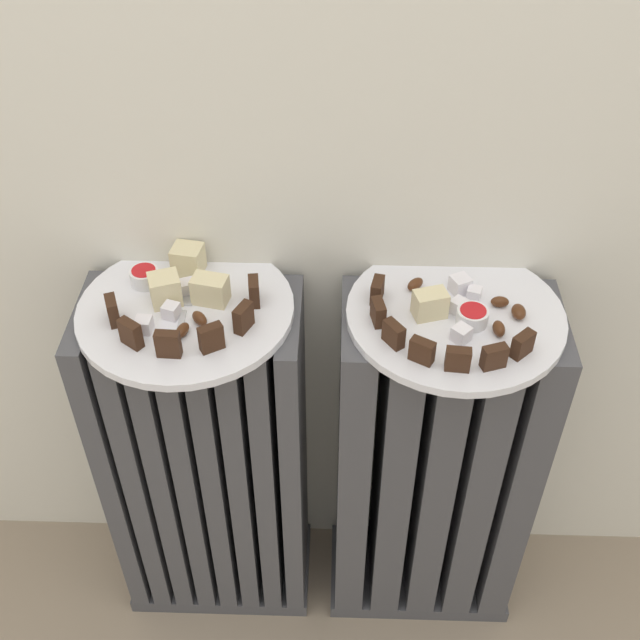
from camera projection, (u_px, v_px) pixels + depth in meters
name	position (u px, v px, depth m)	size (l,w,h in m)	color
radiator_left	(209.00, 465.00, 1.30)	(0.32, 0.18, 0.66)	#47474C
radiator_right	(431.00, 471.00, 1.30)	(0.32, 0.18, 0.66)	#47474C
plate_left	(186.00, 310.00, 1.08)	(0.30, 0.30, 0.01)	white
plate_right	(455.00, 315.00, 1.07)	(0.30, 0.30, 0.01)	white
dark_cake_slice_left_0	(113.00, 311.00, 1.04)	(0.03, 0.01, 0.04)	#382114
dark_cake_slice_left_1	(131.00, 333.00, 1.00)	(0.03, 0.01, 0.04)	#382114
dark_cake_slice_left_2	(168.00, 344.00, 0.99)	(0.03, 0.01, 0.04)	#382114
dark_cake_slice_left_3	(211.00, 338.00, 1.00)	(0.03, 0.01, 0.04)	#382114
dark_cake_slice_left_4	(243.00, 318.00, 1.03)	(0.03, 0.01, 0.04)	#382114
dark_cake_slice_left_5	(254.00, 291.00, 1.07)	(0.03, 0.01, 0.04)	#382114
marble_cake_slice_left_0	(165.00, 289.00, 1.07)	(0.04, 0.04, 0.04)	beige
marble_cake_slice_left_1	(210.00, 290.00, 1.07)	(0.05, 0.03, 0.04)	beige
marble_cake_slice_left_2	(188.00, 260.00, 1.12)	(0.04, 0.04, 0.04)	beige
turkish_delight_left_0	(144.00, 325.00, 1.03)	(0.02, 0.02, 0.02)	white
turkish_delight_left_1	(188.00, 287.00, 1.09)	(0.02, 0.02, 0.02)	white
turkish_delight_left_2	(171.00, 311.00, 1.05)	(0.02, 0.02, 0.02)	white
medjool_date_left_0	(200.00, 318.00, 1.04)	(0.03, 0.02, 0.02)	#4C2814
medjool_date_left_1	(182.00, 330.00, 1.03)	(0.03, 0.01, 0.01)	#4C2814
jam_bowl_left	(144.00, 276.00, 1.10)	(0.04, 0.04, 0.02)	white
dark_cake_slice_right_0	(377.00, 290.00, 1.07)	(0.03, 0.01, 0.03)	#382114
dark_cake_slice_right_1	(378.00, 312.00, 1.04)	(0.03, 0.01, 0.03)	#382114
dark_cake_slice_right_2	(394.00, 334.00, 1.01)	(0.03, 0.01, 0.03)	#382114
dark_cake_slice_right_3	(422.00, 351.00, 0.98)	(0.03, 0.01, 0.03)	#382114
dark_cake_slice_right_4	(458.00, 359.00, 0.97)	(0.03, 0.01, 0.03)	#382114
dark_cake_slice_right_5	(494.00, 357.00, 0.98)	(0.03, 0.01, 0.03)	#382114
dark_cake_slice_right_6	(523.00, 344.00, 0.99)	(0.03, 0.01, 0.03)	#382114
marble_cake_slice_right_0	(430.00, 304.00, 1.05)	(0.04, 0.03, 0.04)	beige
turkish_delight_right_0	(460.00, 285.00, 1.09)	(0.02, 0.02, 0.02)	white
turkish_delight_right_1	(474.00, 294.00, 1.08)	(0.02, 0.02, 0.02)	white
turkish_delight_right_2	(461.00, 334.00, 1.02)	(0.02, 0.02, 0.02)	white
turkish_delight_right_3	(459.00, 306.00, 1.06)	(0.02, 0.02, 0.02)	white
medjool_date_right_0	(519.00, 312.00, 1.05)	(0.03, 0.02, 0.02)	#4C2814
medjool_date_right_1	(415.00, 284.00, 1.10)	(0.03, 0.02, 0.02)	#4C2814
medjool_date_right_2	(499.00, 329.00, 1.03)	(0.03, 0.02, 0.02)	#4C2814
medjool_date_right_3	(500.00, 302.00, 1.07)	(0.02, 0.02, 0.02)	#4C2814
jam_bowl_right	(472.00, 316.00, 1.04)	(0.04, 0.04, 0.02)	white
fork	(183.00, 314.00, 1.06)	(0.02, 0.09, 0.00)	#B7B7BC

